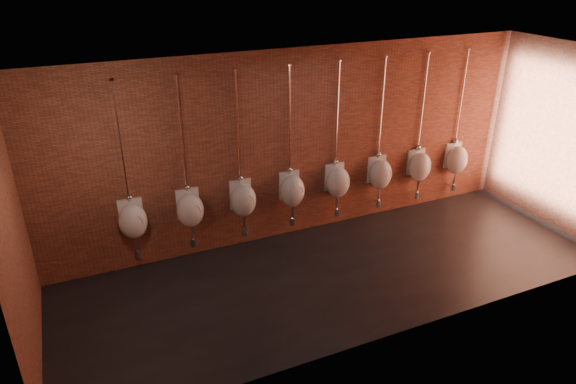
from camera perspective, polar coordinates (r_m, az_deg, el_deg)
name	(u,v)px	position (r m, az deg, el deg)	size (l,w,h in m)	color
ground	(341,273)	(8.08, 5.88, -8.97)	(8.50, 8.50, 0.00)	black
room_shell	(347,152)	(7.15, 6.59, 4.48)	(8.54, 3.04, 3.22)	black
urinal_0	(133,220)	(7.99, -16.87, -3.00)	(0.44, 0.38, 2.72)	white
urinal_1	(190,209)	(8.11, -10.82, -1.89)	(0.44, 0.38, 2.72)	white
urinal_2	(243,199)	(8.31, -5.01, -0.81)	(0.44, 0.38, 2.72)	white
urinal_3	(292,190)	(8.60, 0.47, 0.22)	(0.44, 0.38, 2.72)	white
urinal_4	(338,181)	(8.96, 5.55, 1.18)	(0.44, 0.38, 2.72)	white
urinal_5	(380,173)	(9.39, 10.20, 2.04)	(0.44, 0.38, 2.72)	white
urinal_6	(420,166)	(9.87, 14.43, 2.82)	(0.44, 0.38, 2.72)	white
urinal_7	(457,159)	(10.41, 18.24, 3.50)	(0.44, 0.38, 2.72)	white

